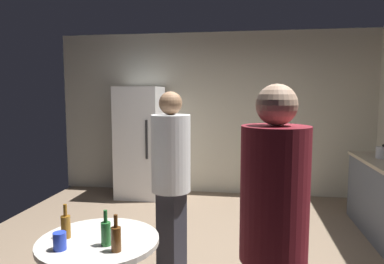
# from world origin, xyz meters

# --- Properties ---
(wall_back) EXTENTS (5.32, 0.06, 2.70)m
(wall_back) POSITION_xyz_m (0.00, 2.63, 1.35)
(wall_back) COLOR beige
(wall_back) RESTS_ON ground_plane
(refrigerator) EXTENTS (0.70, 0.68, 1.80)m
(refrigerator) POSITION_xyz_m (-1.16, 2.20, 0.90)
(refrigerator) COLOR white
(refrigerator) RESTS_ON ground_plane
(kettle) EXTENTS (0.24, 0.17, 0.18)m
(kettle) POSITION_xyz_m (2.23, 1.26, 0.97)
(kettle) COLOR #B2B2B7
(kettle) RESTS_ON kitchen_counter
(foreground_table) EXTENTS (0.80, 0.80, 0.73)m
(foreground_table) POSITION_xyz_m (-0.39, -1.22, 0.63)
(foreground_table) COLOR beige
(foreground_table) RESTS_ON ground_plane
(beer_bottle_amber) EXTENTS (0.06, 0.06, 0.23)m
(beer_bottle_amber) POSITION_xyz_m (-0.61, -1.24, 0.82)
(beer_bottle_amber) COLOR #8C5919
(beer_bottle_amber) RESTS_ON foreground_table
(beer_bottle_brown) EXTENTS (0.06, 0.06, 0.23)m
(beer_bottle_brown) POSITION_xyz_m (-0.20, -1.38, 0.82)
(beer_bottle_brown) COLOR #593314
(beer_bottle_brown) RESTS_ON foreground_table
(beer_bottle_green) EXTENTS (0.06, 0.06, 0.23)m
(beer_bottle_green) POSITION_xyz_m (-0.30, -1.31, 0.82)
(beer_bottle_green) COLOR #26662D
(beer_bottle_green) RESTS_ON foreground_table
(plastic_cup_blue) EXTENTS (0.08, 0.08, 0.11)m
(plastic_cup_blue) POSITION_xyz_m (-0.55, -1.41, 0.79)
(plastic_cup_blue) COLOR blue
(plastic_cup_blue) RESTS_ON foreground_table
(person_in_white_shirt) EXTENTS (0.47, 0.47, 1.71)m
(person_in_white_shirt) POSITION_xyz_m (-0.08, -0.39, 1.00)
(person_in_white_shirt) COLOR #2D2D38
(person_in_white_shirt) RESTS_ON ground_plane
(person_in_maroon_shirt) EXTENTS (0.47, 0.47, 1.74)m
(person_in_maroon_shirt) POSITION_xyz_m (0.71, -1.60, 1.02)
(person_in_maroon_shirt) COLOR #2D2D38
(person_in_maroon_shirt) RESTS_ON ground_plane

